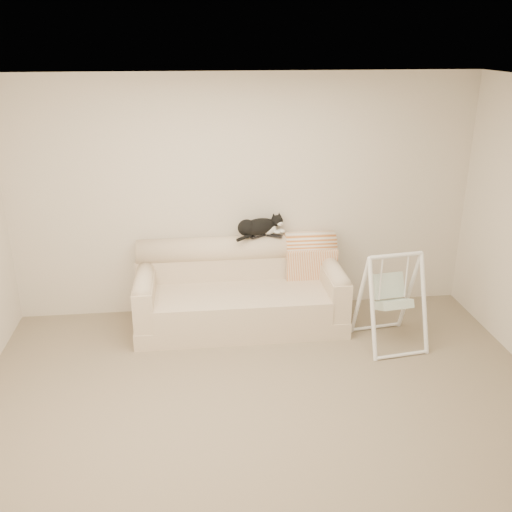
{
  "coord_description": "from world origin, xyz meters",
  "views": [
    {
      "loc": [
        -0.56,
        -3.93,
        2.93
      ],
      "look_at": [
        0.04,
        1.27,
        0.9
      ],
      "focal_mm": 40.0,
      "sensor_mm": 36.0,
      "label": 1
    }
  ],
  "objects_px": {
    "tuxedo_cat": "(259,227)",
    "remote_a": "(258,236)",
    "sofa": "(240,292)",
    "remote_b": "(275,236)",
    "baby_swing": "(391,299)"
  },
  "relations": [
    {
      "from": "remote_b",
      "to": "baby_swing",
      "type": "height_order",
      "value": "baby_swing"
    },
    {
      "from": "remote_b",
      "to": "tuxedo_cat",
      "type": "height_order",
      "value": "tuxedo_cat"
    },
    {
      "from": "sofa",
      "to": "baby_swing",
      "type": "bearing_deg",
      "value": -22.81
    },
    {
      "from": "remote_b",
      "to": "baby_swing",
      "type": "relative_size",
      "value": 0.18
    },
    {
      "from": "tuxedo_cat",
      "to": "baby_swing",
      "type": "xyz_separation_m",
      "value": [
        1.23,
        -0.85,
        -0.52
      ]
    },
    {
      "from": "baby_swing",
      "to": "tuxedo_cat",
      "type": "bearing_deg",
      "value": 145.41
    },
    {
      "from": "remote_a",
      "to": "tuxedo_cat",
      "type": "xyz_separation_m",
      "value": [
        0.01,
        0.01,
        0.1
      ]
    },
    {
      "from": "remote_b",
      "to": "tuxedo_cat",
      "type": "relative_size",
      "value": 0.31
    },
    {
      "from": "tuxedo_cat",
      "to": "baby_swing",
      "type": "height_order",
      "value": "tuxedo_cat"
    },
    {
      "from": "remote_a",
      "to": "tuxedo_cat",
      "type": "bearing_deg",
      "value": 47.37
    },
    {
      "from": "remote_a",
      "to": "tuxedo_cat",
      "type": "height_order",
      "value": "tuxedo_cat"
    },
    {
      "from": "tuxedo_cat",
      "to": "remote_b",
      "type": "bearing_deg",
      "value": -7.16
    },
    {
      "from": "sofa",
      "to": "remote_b",
      "type": "distance_m",
      "value": 0.72
    },
    {
      "from": "remote_a",
      "to": "baby_swing",
      "type": "bearing_deg",
      "value": -34.01
    },
    {
      "from": "tuxedo_cat",
      "to": "remote_a",
      "type": "bearing_deg",
      "value": -132.63
    }
  ]
}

